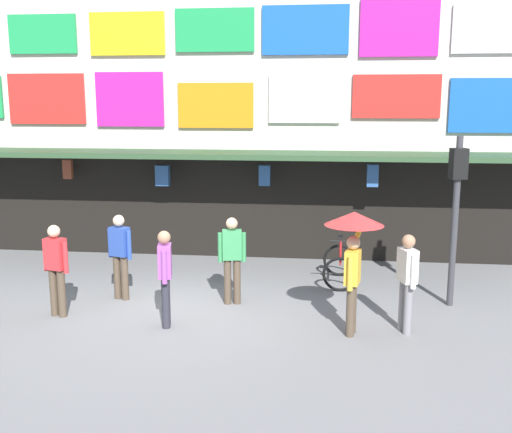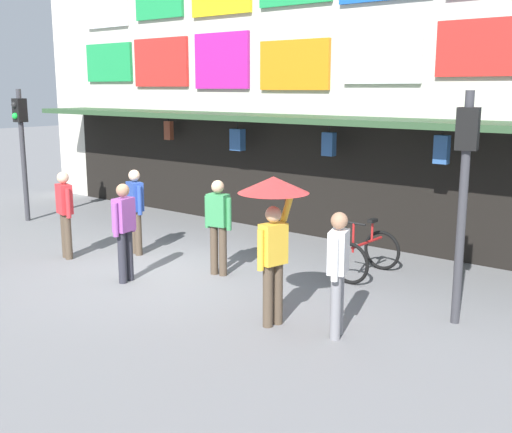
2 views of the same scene
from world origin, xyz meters
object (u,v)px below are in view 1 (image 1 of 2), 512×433
at_px(pedestrian_in_blue, 407,278).
at_px(pedestrian_in_black, 120,252).
at_px(pedestrian_with_umbrella, 354,238).
at_px(bicycle_parked, 340,266).
at_px(pedestrian_in_yellow, 165,273).
at_px(pedestrian_in_white, 56,265).
at_px(pedestrian_in_green, 232,256).
at_px(traffic_light_far, 456,194).

relative_size(pedestrian_in_blue, pedestrian_in_black, 1.00).
relative_size(pedestrian_in_blue, pedestrian_with_umbrella, 0.81).
relative_size(bicycle_parked, pedestrian_in_black, 0.69).
distance_m(pedestrian_in_blue, pedestrian_in_yellow, 4.05).
bearing_deg(pedestrian_in_blue, pedestrian_with_umbrella, -166.84).
bearing_deg(pedestrian_in_yellow, pedestrian_in_white, 173.16).
distance_m(pedestrian_in_green, pedestrian_in_white, 3.18).
xyz_separation_m(bicycle_parked, pedestrian_in_blue, (1.03, -2.62, 0.55)).
distance_m(pedestrian_in_green, pedestrian_in_blue, 3.28).
distance_m(pedestrian_in_blue, pedestrian_with_umbrella, 1.16).
xyz_separation_m(pedestrian_in_black, pedestrian_in_yellow, (1.25, -1.29, 0.00)).
relative_size(traffic_light_far, pedestrian_with_umbrella, 1.54).
xyz_separation_m(pedestrian_with_umbrella, pedestrian_in_white, (-5.21, 0.26, -0.69)).
distance_m(pedestrian_in_black, pedestrian_in_yellow, 1.79).
bearing_deg(traffic_light_far, pedestrian_in_black, -176.39).
xyz_separation_m(traffic_light_far, pedestrian_in_black, (-6.32, -0.40, -1.19)).
relative_size(pedestrian_in_green, pedestrian_in_white, 1.00).
xyz_separation_m(pedestrian_in_blue, pedestrian_in_yellow, (-4.05, -0.20, 0.00)).
distance_m(pedestrian_in_green, pedestrian_in_black, 2.20).
bearing_deg(bicycle_parked, pedestrian_in_green, -143.33).
xyz_separation_m(pedestrian_in_blue, pedestrian_in_black, (-5.29, 1.09, 0.00)).
bearing_deg(traffic_light_far, pedestrian_in_blue, -124.47).
relative_size(pedestrian_in_blue, pedestrian_in_yellow, 1.00).
xyz_separation_m(traffic_light_far, pedestrian_with_umbrella, (-1.92, -1.70, -0.50)).
height_order(pedestrian_in_black, pedestrian_in_yellow, same).
relative_size(pedestrian_with_umbrella, pedestrian_in_yellow, 1.24).
height_order(pedestrian_in_blue, pedestrian_in_black, same).
xyz_separation_m(pedestrian_in_green, pedestrian_in_yellow, (-0.95, -1.28, 0.00)).
distance_m(bicycle_parked, pedestrian_in_black, 4.56).
height_order(pedestrian_in_blue, pedestrian_with_umbrella, pedestrian_with_umbrella).
bearing_deg(pedestrian_with_umbrella, pedestrian_in_white, 177.17).
relative_size(pedestrian_in_green, pedestrian_in_black, 1.00).
bearing_deg(pedestrian_in_black, pedestrian_in_yellow, -45.99).
height_order(pedestrian_in_green, pedestrian_in_blue, same).
height_order(traffic_light_far, pedestrian_in_blue, traffic_light_far).
relative_size(traffic_light_far, pedestrian_in_black, 1.90).
xyz_separation_m(traffic_light_far, bicycle_parked, (-2.05, 1.13, -1.75)).
height_order(pedestrian_in_green, pedestrian_in_white, same).
bearing_deg(pedestrian_in_green, bicycle_parked, 36.67).
distance_m(traffic_light_far, pedestrian_in_yellow, 5.47).
relative_size(pedestrian_in_white, pedestrian_in_yellow, 1.00).
height_order(traffic_light_far, bicycle_parked, traffic_light_far).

